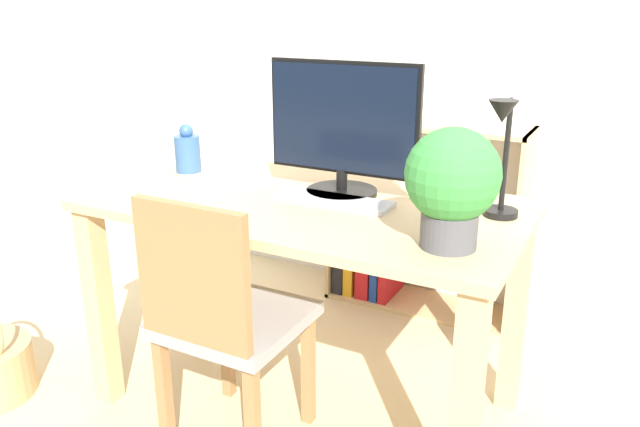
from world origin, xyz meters
TOP-DOWN VIEW (x-y plane):
  - ground_plane at (0.00, 0.00)m, footprint 10.00×10.00m
  - wall_back at (0.00, 1.06)m, footprint 8.00×0.05m
  - desk at (0.00, 0.00)m, footprint 1.36×0.73m
  - monitor at (0.07, 0.12)m, footprint 0.51×0.23m
  - keyboard at (0.09, 0.02)m, footprint 0.38×0.12m
  - vase at (-0.55, 0.11)m, footprint 0.09×0.09m
  - desk_lamp at (0.58, 0.08)m, footprint 0.10×0.19m
  - potted_plant at (0.51, -0.18)m, footprint 0.24×0.24m
  - chair at (-0.10, -0.32)m, footprint 0.40×0.40m
  - bookshelf at (-0.05, 0.89)m, footprint 0.85×0.28m

SIDE VIEW (x-z plane):
  - ground_plane at x=0.00m, z-range 0.00..0.00m
  - bookshelf at x=-0.05m, z-range -0.05..0.80m
  - chair at x=-0.10m, z-range 0.04..0.87m
  - desk at x=0.00m, z-range 0.24..0.98m
  - keyboard at x=0.09m, z-range 0.74..0.75m
  - vase at x=-0.55m, z-range 0.73..0.90m
  - potted_plant at x=0.51m, z-range 0.76..1.06m
  - desk_lamp at x=0.58m, z-range 0.78..1.13m
  - monitor at x=0.07m, z-range 0.75..1.17m
  - wall_back at x=0.00m, z-range 0.00..2.60m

